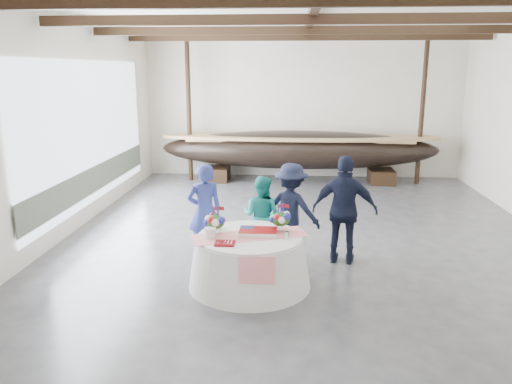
{
  "coord_description": "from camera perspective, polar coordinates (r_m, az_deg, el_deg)",
  "views": [
    {
      "loc": [
        -0.33,
        -10.17,
        3.41
      ],
      "look_at": [
        -0.98,
        -1.29,
        1.21
      ],
      "focal_mm": 35.0,
      "sensor_mm": 36.0,
      "label": 1
    }
  ],
  "objects": [
    {
      "name": "floor",
      "position": [
        10.73,
        5.73,
        -4.73
      ],
      "size": [
        10.0,
        12.0,
        0.01
      ],
      "primitive_type": "cube",
      "color": "#3D3D42",
      "rests_on": "ground"
    },
    {
      "name": "guest_man_right",
      "position": [
        8.98,
        10.1,
        -2.05
      ],
      "size": [
        1.21,
        0.65,
        1.96
      ],
      "primitive_type": "imported",
      "rotation": [
        0.0,
        0.0,
        2.99
      ],
      "color": "black",
      "rests_on": "ground"
    },
    {
      "name": "banquet_table",
      "position": [
        8.08,
        -0.73,
        -7.84
      ],
      "size": [
        1.96,
        1.96,
        0.84
      ],
      "color": "silver",
      "rests_on": "ground"
    },
    {
      "name": "guest_woman_blue",
      "position": [
        9.18,
        -5.89,
        -2.18
      ],
      "size": [
        0.76,
        0.64,
        1.77
      ],
      "primitive_type": "imported",
      "rotation": [
        0.0,
        0.0,
        3.54
      ],
      "color": "navy",
      "rests_on": "ground"
    },
    {
      "name": "tabletop_items",
      "position": [
        8.01,
        -1.16,
        -3.73
      ],
      "size": [
        1.89,
        1.11,
        0.4
      ],
      "color": "red",
      "rests_on": "banquet_table"
    },
    {
      "name": "ceiling",
      "position": [
        10.23,
        6.37,
        19.91
      ],
      "size": [
        10.0,
        12.0,
        0.01
      ],
      "primitive_type": "cube",
      "color": "white",
      "rests_on": "wall_back"
    },
    {
      "name": "pavilion_structure",
      "position": [
        11.05,
        6.13,
        16.87
      ],
      "size": [
        9.8,
        11.76,
        4.5
      ],
      "color": "black",
      "rests_on": "ground"
    },
    {
      "name": "longboat_display",
      "position": [
        15.41,
        4.9,
        4.88
      ],
      "size": [
        8.49,
        1.7,
        1.59
      ],
      "color": "black",
      "rests_on": "ground"
    },
    {
      "name": "wall_left",
      "position": [
        11.25,
        -20.56,
        7.08
      ],
      "size": [
        0.02,
        12.0,
        4.5
      ],
      "primitive_type": "cube",
      "color": "silver",
      "rests_on": "ground"
    },
    {
      "name": "open_bay",
      "position": [
        12.19,
        -18.24,
        5.71
      ],
      "size": [
        0.03,
        7.0,
        3.2
      ],
      "color": "silver",
      "rests_on": "ground"
    },
    {
      "name": "guest_woman_teal",
      "position": [
        9.26,
        0.61,
        -2.75
      ],
      "size": [
        0.9,
        0.81,
        1.52
      ],
      "primitive_type": "imported",
      "rotation": [
        0.0,
        0.0,
        2.76
      ],
      "color": "teal",
      "rests_on": "ground"
    },
    {
      "name": "wall_back",
      "position": [
        16.21,
        5.4,
        9.7
      ],
      "size": [
        10.0,
        0.02,
        4.5
      ],
      "primitive_type": "cube",
      "color": "silver",
      "rests_on": "ground"
    },
    {
      "name": "guest_man_left",
      "position": [
        9.33,
        4.0,
        -1.97
      ],
      "size": [
        1.28,
        1.01,
        1.74
      ],
      "primitive_type": "imported",
      "rotation": [
        0.0,
        0.0,
        2.76
      ],
      "color": "black",
      "rests_on": "ground"
    },
    {
      "name": "wall_front",
      "position": [
        4.34,
        8.37,
        -1.75
      ],
      "size": [
        10.0,
        0.02,
        4.5
      ],
      "primitive_type": "cube",
      "color": "silver",
      "rests_on": "ground"
    }
  ]
}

